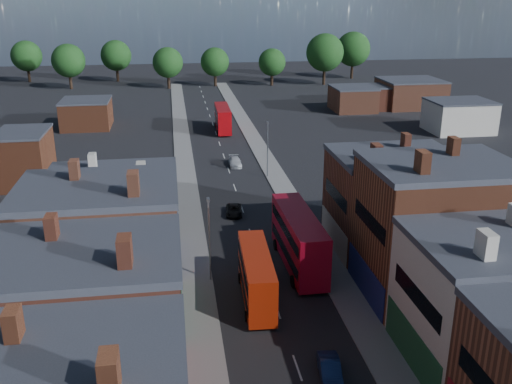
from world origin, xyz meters
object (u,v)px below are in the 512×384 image
object	(u,v)px
car_1	(330,371)
car_3	(235,162)
bus_1	(299,239)
bus_2	(223,118)
bus_0	(256,276)
car_2	(234,210)

from	to	relation	value
car_1	car_3	bearing A→B (deg)	98.19
bus_1	bus_2	bearing A→B (deg)	90.89
bus_0	bus_1	world-z (taller)	bus_1
bus_0	car_1	distance (m)	11.99
bus_2	car_2	world-z (taller)	bus_2
bus_2	bus_1	bearing A→B (deg)	-87.00
bus_0	bus_2	world-z (taller)	bus_2
bus_1	car_2	bearing A→B (deg)	106.93
bus_1	bus_0	bearing A→B (deg)	-131.65
bus_1	car_3	distance (m)	34.71
bus_0	bus_2	size ratio (longest dim) A/B	0.94
bus_0	car_1	size ratio (longest dim) A/B	2.55
bus_2	car_1	bearing A→B (deg)	-88.63
bus_2	bus_0	bearing A→B (deg)	-91.67
bus_2	car_3	distance (m)	23.39
bus_0	bus_1	size ratio (longest dim) A/B	0.82
bus_0	car_2	size ratio (longest dim) A/B	2.54
car_1	car_2	xyz separation A→B (m)	(-3.16, 31.63, -0.10)
car_3	bus_0	bearing A→B (deg)	-93.27
bus_1	car_2	size ratio (longest dim) A/B	3.10
bus_2	car_2	distance (m)	43.56
bus_0	car_2	bearing A→B (deg)	91.36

